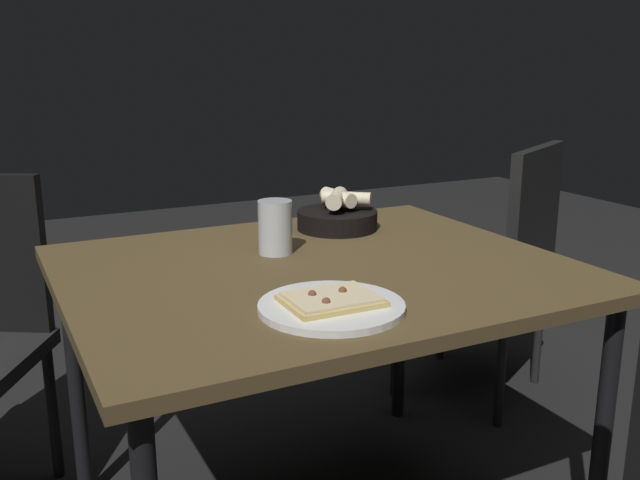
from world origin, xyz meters
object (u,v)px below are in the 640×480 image
object	(u,v)px
dining_table	(318,289)
chair_spare	(496,256)
pizza_plate	(331,305)
beer_glass	(275,231)
bread_basket	(338,216)

from	to	relation	value
dining_table	chair_spare	world-z (taller)	chair_spare
chair_spare	pizza_plate	bearing A→B (deg)	124.17
pizza_plate	beer_glass	size ratio (longest dim) A/B	2.14
pizza_plate	bread_basket	world-z (taller)	bread_basket
pizza_plate	beer_glass	bearing A→B (deg)	-8.63
pizza_plate	chair_spare	size ratio (longest dim) A/B	0.31
beer_glass	dining_table	bearing A→B (deg)	-161.95
dining_table	pizza_plate	distance (m)	0.30
pizza_plate	chair_spare	distance (m)	1.20
beer_glass	chair_spare	size ratio (longest dim) A/B	0.15
pizza_plate	bread_basket	size ratio (longest dim) A/B	1.26
beer_glass	chair_spare	xyz separation A→B (m)	(0.25, -0.91, -0.25)
dining_table	beer_glass	world-z (taller)	beer_glass
beer_glass	chair_spare	world-z (taller)	chair_spare
bread_basket	pizza_plate	bearing A→B (deg)	150.86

